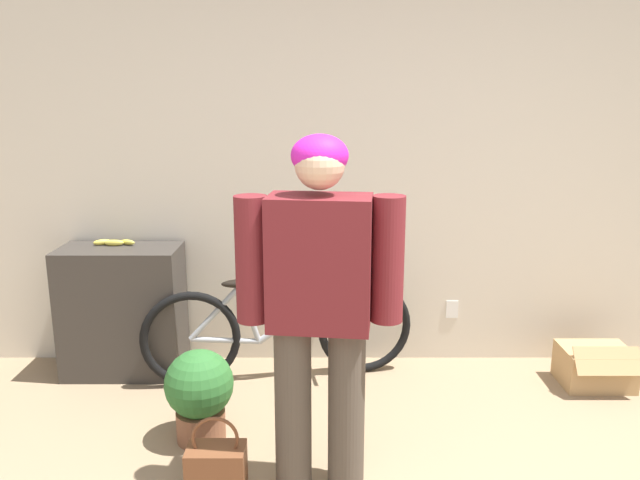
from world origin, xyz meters
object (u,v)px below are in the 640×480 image
object	(u,v)px
cardboard_box	(595,366)
handbag	(217,466)
person	(320,294)
bicycle	(280,330)
potted_plant	(200,392)
banana	(114,242)

from	to	relation	value
cardboard_box	handbag	bearing A→B (deg)	-154.29
person	bicycle	world-z (taller)	person
cardboard_box	person	bearing A→B (deg)	-149.51
bicycle	handbag	bearing A→B (deg)	-111.13
person	potted_plant	distance (m)	0.97
handbag	potted_plant	xyz separation A→B (m)	(-0.15, 0.42, 0.16)
handbag	cardboard_box	bearing A→B (deg)	25.71
banana	cardboard_box	bearing A→B (deg)	-4.73
person	banana	xyz separation A→B (m)	(-1.30, 1.25, -0.07)
person	handbag	xyz separation A→B (m)	(-0.47, -0.04, -0.81)
person	potted_plant	xyz separation A→B (m)	(-0.62, 0.37, -0.65)
potted_plant	cardboard_box	bearing A→B (deg)	15.15
person	banana	world-z (taller)	person
person	bicycle	bearing A→B (deg)	109.84
cardboard_box	bicycle	bearing A→B (deg)	177.52
cardboard_box	potted_plant	size ratio (longest dim) A/B	0.85
banana	potted_plant	size ratio (longest dim) A/B	0.56
potted_plant	handbag	bearing A→B (deg)	-70.46
bicycle	banana	xyz separation A→B (m)	(-1.05, 0.16, 0.52)
banana	handbag	bearing A→B (deg)	-57.41
person	bicycle	size ratio (longest dim) A/B	0.95
bicycle	handbag	xyz separation A→B (m)	(-0.22, -1.13, -0.21)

